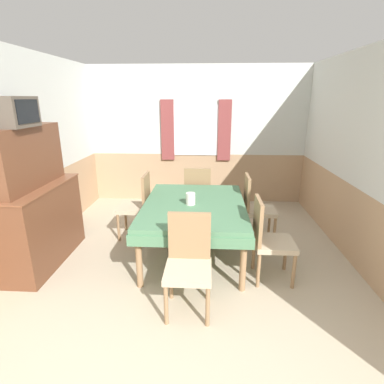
{
  "coord_description": "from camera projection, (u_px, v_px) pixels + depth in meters",
  "views": [
    {
      "loc": [
        0.24,
        -1.31,
        2.01
      ],
      "look_at": [
        0.03,
        2.3,
        0.87
      ],
      "focal_mm": 28.0,
      "sensor_mm": 36.0,
      "label": 1
    }
  ],
  "objects": [
    {
      "name": "chair_head_window",
      "position": [
        198.0,
        193.0,
        4.91
      ],
      "size": [
        0.44,
        0.44,
        0.96
      ],
      "color": "#93704C",
      "rests_on": "ground_plane"
    },
    {
      "name": "wall_left",
      "position": [
        23.0,
        157.0,
        3.73
      ],
      "size": [
        0.05,
        4.91,
        2.6
      ],
      "color": "silver",
      "rests_on": "ground_plane"
    },
    {
      "name": "sideboard",
      "position": [
        39.0,
        208.0,
        3.66
      ],
      "size": [
        0.46,
        1.33,
        1.7
      ],
      "color": "brown",
      "rests_on": "ground_plane"
    },
    {
      "name": "wall_back",
      "position": [
        197.0,
        136.0,
        5.79
      ],
      "size": [
        4.52,
        0.1,
        2.6
      ],
      "color": "silver",
      "rests_on": "ground_plane"
    },
    {
      "name": "dining_table",
      "position": [
        194.0,
        210.0,
        3.86
      ],
      "size": [
        1.31,
        1.73,
        0.72
      ],
      "color": "#4C7A56",
      "rests_on": "ground_plane"
    },
    {
      "name": "wall_right",
      "position": [
        367.0,
        161.0,
        3.5
      ],
      "size": [
        0.05,
        4.91,
        2.6
      ],
      "color": "silver",
      "rests_on": "ground_plane"
    },
    {
      "name": "chair_head_near",
      "position": [
        189.0,
        261.0,
        2.87
      ],
      "size": [
        0.44,
        0.44,
        0.96
      ],
      "rotation": [
        0.0,
        0.0,
        3.14
      ],
      "color": "#93704C",
      "rests_on": "ground_plane"
    },
    {
      "name": "tv",
      "position": [
        15.0,
        112.0,
        3.18
      ],
      "size": [
        0.29,
        0.48,
        0.32
      ],
      "color": "#51473D",
      "rests_on": "sideboard"
    },
    {
      "name": "vase",
      "position": [
        191.0,
        199.0,
        3.77
      ],
      "size": [
        0.12,
        0.12,
        0.15
      ],
      "color": "silver",
      "rests_on": "dining_table"
    },
    {
      "name": "chair_left_far",
      "position": [
        138.0,
        203.0,
        4.43
      ],
      "size": [
        0.44,
        0.44,
        0.96
      ],
      "rotation": [
        0.0,
        0.0,
        1.57
      ],
      "color": "#93704C",
      "rests_on": "ground_plane"
    },
    {
      "name": "chair_right_near",
      "position": [
        268.0,
        237.0,
        3.35
      ],
      "size": [
        0.44,
        0.44,
        0.96
      ],
      "rotation": [
        0.0,
        0.0,
        4.71
      ],
      "color": "#93704C",
      "rests_on": "ground_plane"
    },
    {
      "name": "chair_right_far",
      "position": [
        255.0,
        206.0,
        4.33
      ],
      "size": [
        0.44,
        0.44,
        0.96
      ],
      "rotation": [
        0.0,
        0.0,
        4.71
      ],
      "color": "#93704C",
      "rests_on": "ground_plane"
    }
  ]
}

